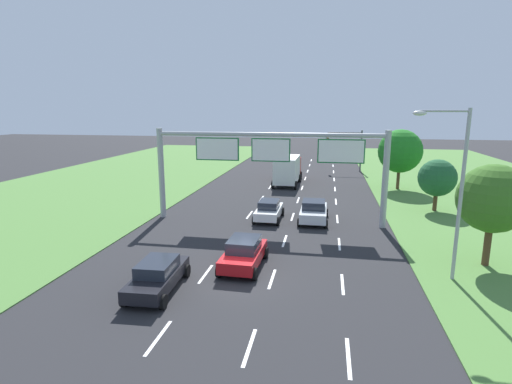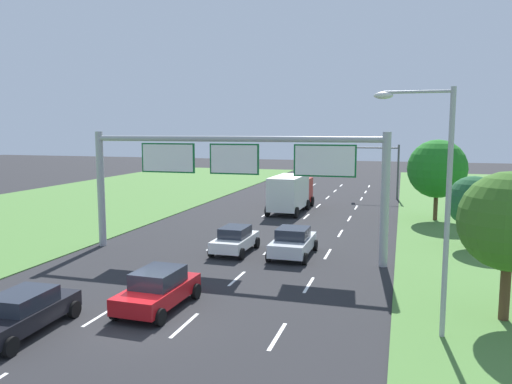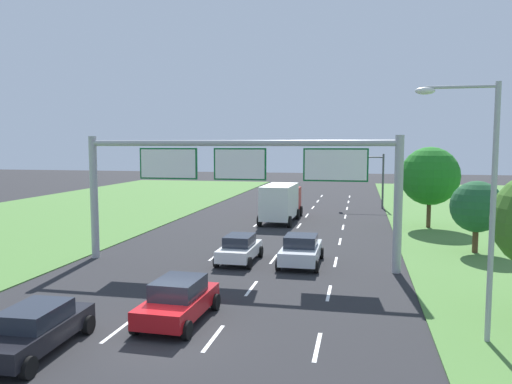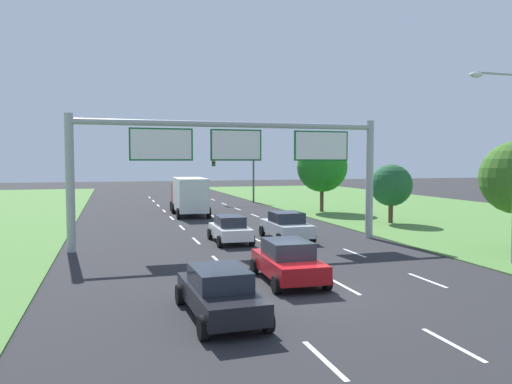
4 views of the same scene
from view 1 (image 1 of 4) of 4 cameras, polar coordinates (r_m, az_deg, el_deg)
ground_plane at (r=21.00m, az=-2.53°, el=-11.94°), size 200.00×200.00×0.00m
grass_verge_left at (r=39.17m, az=-30.43°, el=-2.25°), size 24.00×120.00×0.06m
lane_dashes_inner_left at (r=35.29m, az=-0.00°, el=-2.02°), size 0.14×68.40×0.01m
lane_dashes_inner_right at (r=34.87m, az=5.67°, el=-2.25°), size 0.14×68.40×0.01m
lane_dashes_slip at (r=34.79m, az=11.43°, el=-2.46°), size 0.14×68.40×0.01m
car_near_red at (r=19.78m, az=-13.88°, el=-11.46°), size 2.16×4.56×1.47m
car_lead_silver at (r=21.88m, az=-1.76°, el=-8.67°), size 2.21×4.24×1.59m
car_mid_lane at (r=30.90m, az=1.85°, el=-2.58°), size 2.05×4.02×1.52m
car_far_ahead at (r=30.72m, az=8.22°, el=-2.70°), size 2.20×4.39×1.62m
box_truck at (r=45.60m, az=4.59°, el=3.31°), size 2.84×7.96×3.19m
sign_gantry at (r=29.45m, az=2.07°, el=5.00°), size 17.24×0.44×7.00m
traffic_light_mast at (r=55.76m, az=12.83°, el=6.83°), size 4.76×0.49×5.60m
street_lamp at (r=21.38m, az=26.44°, el=1.48°), size 2.61×0.32×8.50m
roadside_tree_near at (r=24.57m, az=30.76°, el=-0.84°), size 3.67×3.67×5.63m
roadside_tree_mid at (r=36.25m, az=24.48°, el=1.84°), size 3.07×3.07×4.38m
roadside_tree_far at (r=44.53m, az=19.90°, el=5.51°), size 4.53×4.53×6.36m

